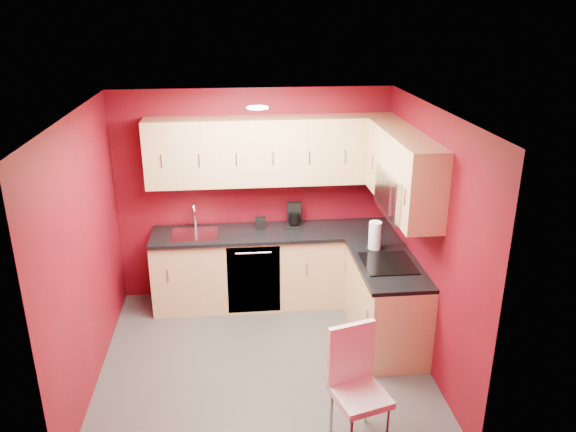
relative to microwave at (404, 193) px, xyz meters
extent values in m
plane|color=#43413F|center=(-1.39, -0.20, -1.66)|extent=(3.20, 3.20, 0.00)
plane|color=white|center=(-1.39, -0.20, 0.84)|extent=(3.20, 3.20, 0.00)
plane|color=maroon|center=(-1.39, 1.30, -0.41)|extent=(3.20, 0.00, 3.20)
plane|color=maroon|center=(-1.39, -1.70, -0.41)|extent=(3.20, 0.00, 3.20)
plane|color=maroon|center=(-2.99, -0.20, -0.41)|extent=(0.00, 3.00, 3.00)
plane|color=maroon|center=(0.21, -0.20, -0.41)|extent=(0.00, 3.00, 3.00)
cube|color=tan|center=(-1.19, 1.00, -1.22)|extent=(2.80, 0.60, 0.87)
cube|color=tan|center=(-0.09, 0.05, -1.22)|extent=(0.60, 1.30, 0.87)
cube|color=black|center=(-1.19, 0.99, -0.77)|extent=(2.80, 0.63, 0.04)
cube|color=black|center=(-0.11, 0.04, -0.77)|extent=(0.63, 1.27, 0.04)
cube|color=tan|center=(-1.19, 1.13, 0.17)|extent=(2.80, 0.35, 0.75)
cube|color=tan|center=(0.03, 0.67, 0.17)|extent=(0.35, 0.57, 0.75)
cube|color=tan|center=(0.03, -0.49, 0.17)|extent=(0.35, 0.22, 0.75)
cube|color=tan|center=(0.03, 0.00, 0.38)|extent=(0.35, 0.76, 0.33)
cube|color=silver|center=(0.01, 0.00, 0.00)|extent=(0.40, 0.76, 0.42)
cube|color=black|center=(-0.18, 0.00, 0.00)|extent=(0.02, 0.62, 0.33)
cylinder|color=silver|center=(-0.20, -0.23, 0.00)|extent=(0.02, 0.02, 0.29)
cube|color=black|center=(-0.11, 0.00, -0.74)|extent=(0.50, 0.55, 0.01)
cube|color=silver|center=(-2.09, 0.98, -0.75)|extent=(0.52, 0.42, 0.02)
cylinder|color=silver|center=(-2.09, 1.18, -0.62)|extent=(0.02, 0.02, 0.26)
torus|color=silver|center=(-2.09, 1.11, -0.49)|extent=(0.02, 0.16, 0.16)
cylinder|color=silver|center=(-2.09, 1.04, -0.55)|extent=(0.02, 0.02, 0.12)
cube|color=black|center=(-1.44, 0.71, -1.22)|extent=(0.60, 0.02, 0.82)
cylinder|color=white|center=(-1.39, 0.10, 0.82)|extent=(0.20, 0.20, 0.01)
camera|label=1|loc=(-1.64, -4.99, 1.70)|focal=35.00mm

